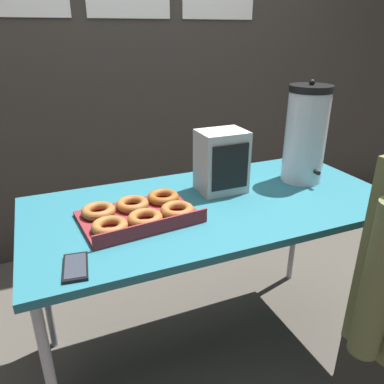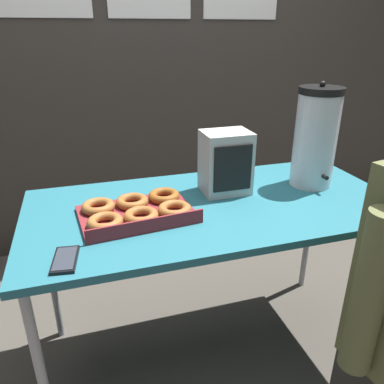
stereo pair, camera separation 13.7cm
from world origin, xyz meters
name	(u,v)px [view 2 (the right image)]	position (x,y,z in m)	size (l,w,h in m)	color
ground_plane	(211,348)	(0.00, 0.00, 0.00)	(12.00, 12.00, 0.00)	#4C473F
back_wall	(150,37)	(0.00, 1.20, 1.35)	(6.00, 0.11, 2.69)	#38332D
folding_table	(214,215)	(0.00, 0.00, 0.71)	(1.45, 0.70, 0.76)	#236675
donut_box	(137,211)	(-0.31, -0.02, 0.79)	(0.43, 0.32, 0.05)	maroon
coffee_urn	(315,138)	(0.47, 0.06, 0.97)	(0.18, 0.21, 0.44)	silver
cell_phone	(65,260)	(-0.56, -0.25, 0.77)	(0.09, 0.15, 0.01)	black
space_heater	(226,163)	(0.08, 0.10, 0.89)	(0.19, 0.16, 0.26)	silver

